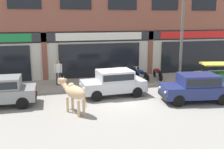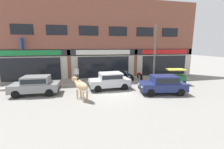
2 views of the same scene
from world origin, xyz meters
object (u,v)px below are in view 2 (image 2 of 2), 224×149
object	(u,v)px
cow	(81,86)
pedestrian	(76,72)
auto_rickshaw	(174,78)
motorcycle_1	(129,76)
car_2	(36,84)
car_0	(163,84)
motorcycle_0	(116,77)
motorcycle_2	(140,76)
utility_pole	(155,53)
car_1	(110,80)

from	to	relation	value
cow	pedestrian	xyz separation A→B (m)	(-0.37, 4.82, 0.14)
auto_rickshaw	motorcycle_1	xyz separation A→B (m)	(-3.96, 2.15, -0.11)
pedestrian	car_2	bearing A→B (deg)	-136.86
car_2	auto_rickshaw	size ratio (longest dim) A/B	1.72
car_0	motorcycle_0	world-z (taller)	car_0
motorcycle_2	cow	bearing A→B (deg)	-143.27
auto_rickshaw	motorcycle_1	world-z (taller)	auto_rickshaw
car_0	motorcycle_0	size ratio (longest dim) A/B	2.09
cow	pedestrian	size ratio (longest dim) A/B	1.22
auto_rickshaw	motorcycle_0	world-z (taller)	auto_rickshaw
cow	motorcycle_2	bearing A→B (deg)	36.73
cow	car_0	bearing A→B (deg)	0.48
car_2	pedestrian	distance (m)	4.19
motorcycle_2	pedestrian	world-z (taller)	pedestrian
auto_rickshaw	utility_pole	world-z (taller)	utility_pole
cow	motorcycle_1	distance (m)	6.94
cow	car_2	bearing A→B (deg)	150.09
motorcycle_2	car_0	bearing A→B (deg)	-90.08
car_1	motorcycle_1	bearing A→B (deg)	42.95
motorcycle_1	motorcycle_2	world-z (taller)	same
pedestrian	motorcycle_1	bearing A→B (deg)	-1.74
car_1	cow	bearing A→B (deg)	-138.50
cow	motorcycle_2	size ratio (longest dim) A/B	1.08
car_0	motorcycle_2	distance (m)	4.72
pedestrian	utility_pole	distance (m)	8.19
car_0	utility_pole	size ratio (longest dim) A/B	0.66
pedestrian	utility_pole	size ratio (longest dim) A/B	0.28
car_2	motorcycle_1	xyz separation A→B (m)	(8.54, 2.69, -0.27)
car_2	motorcycle_1	size ratio (longest dim) A/B	2.04
car_0	pedestrian	size ratio (longest dim) A/B	2.36
motorcycle_2	car_1	bearing A→B (deg)	-146.70
auto_rickshaw	utility_pole	size ratio (longest dim) A/B	0.37
motorcycle_2	pedestrian	distance (m)	6.77
car_0	motorcycle_1	distance (m)	4.77
cow	auto_rickshaw	bearing A→B (deg)	15.40
car_1	pedestrian	distance (m)	3.89
car_1	car_2	distance (m)	5.92
motorcycle_2	car_2	bearing A→B (deg)	-164.07
car_1	pedestrian	bearing A→B (deg)	137.77
car_1	utility_pole	bearing A→B (deg)	17.61
motorcycle_2	utility_pole	xyz separation A→B (m)	(1.16, -0.95, 2.47)
motorcycle_1	motorcycle_2	distance (m)	1.26
car_1	car_0	bearing A→B (deg)	-29.18
motorcycle_2	pedestrian	bearing A→B (deg)	179.49
car_1	utility_pole	size ratio (longest dim) A/B	0.64
car_1	motorcycle_0	world-z (taller)	car_1
motorcycle_1	pedestrian	bearing A→B (deg)	178.26
car_0	motorcycle_1	size ratio (longest dim) A/B	2.10
car_1	pedestrian	size ratio (longest dim) A/B	2.29
car_2	auto_rickshaw	world-z (taller)	auto_rickshaw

